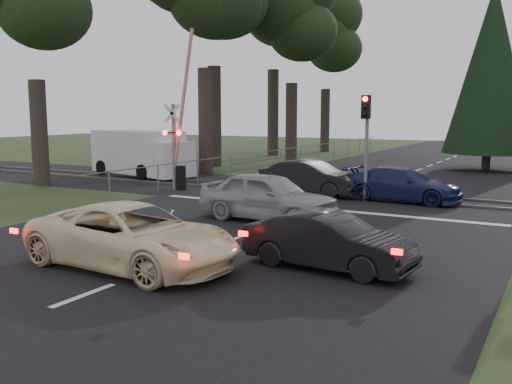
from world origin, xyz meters
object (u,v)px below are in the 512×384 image
Objects in this scene: blue_sedan at (403,185)px; dark_car_far at (311,178)px; silver_car at (268,197)px; white_van at (143,153)px; crossing_signal at (178,144)px; traffic_signal_center at (366,129)px; dark_hatchback at (329,242)px; cream_coupe at (132,236)px.

blue_sedan is 1.04× the size of dark_car_far.
blue_sedan is at bearing -83.91° from dark_car_far.
silver_car is 14.33m from white_van.
crossing_signal is 6.25m from white_van.
traffic_signal_center is at bearing 0.72° from white_van.
white_van is at bearing 56.91° from dark_hatchback.
cream_coupe is 1.35× the size of dark_hatchback.
crossing_signal reaches higher than traffic_signal_center.
cream_coupe is (-1.52, -11.68, -2.09)m from traffic_signal_center.
traffic_signal_center is 0.90× the size of blue_sedan.
traffic_signal_center reaches higher than dark_hatchback.
cream_coupe is 1.17× the size of dark_car_far.
crossing_signal reaches higher than white_van.
crossing_signal is at bearing -173.85° from traffic_signal_center.
dark_hatchback is 0.83× the size of silver_car.
traffic_signal_center is 0.80× the size of cream_coupe.
silver_car is at bearing 161.03° from blue_sedan.
white_van is (-11.87, 8.02, 0.46)m from silver_car.
crossing_signal is 1.36× the size of cream_coupe.
traffic_signal_center is 13.68m from white_van.
crossing_signal is 1.70× the size of traffic_signal_center.
crossing_signal is at bearing -23.36° from white_van.
cream_coupe is 4.39m from dark_hatchback.
blue_sedan is (2.72, 6.10, -0.12)m from silver_car.
dark_car_far is at bearing 30.79° from dark_hatchback.
traffic_signal_center is at bearing -100.56° from dark_car_far.
dark_car_far reaches higher than dark_hatchback.
blue_sedan reaches higher than dark_hatchback.
dark_car_far is at bearing 1.58° from white_van.
crossing_signal is at bearing 61.05° from silver_car.
crossing_signal is 1.52× the size of silver_car.
crossing_signal reaches higher than silver_car.
blue_sedan is (1.28, 0.80, -2.15)m from traffic_signal_center.
traffic_signal_center is 0.62× the size of white_van.
traffic_signal_center reaches higher than blue_sedan.
silver_car is 6.68m from blue_sedan.
white_van is at bearing 87.61° from blue_sedan.
dark_hatchback is 10.54m from blue_sedan.
dark_hatchback is 0.84× the size of blue_sedan.
traffic_signal_center is at bearing 19.08° from dark_hatchback.
silver_car is (-1.44, -5.30, -2.02)m from traffic_signal_center.
dark_car_far is at bearing 14.58° from silver_car.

